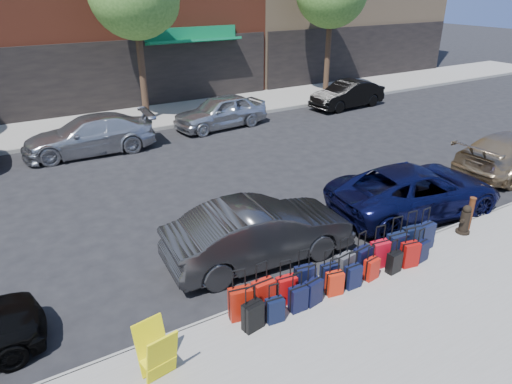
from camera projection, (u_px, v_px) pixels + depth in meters
ground at (236, 201)px, 13.53m from camera, size 120.00×120.00×0.00m
sidewalk_near at (405, 328)px, 8.43m from camera, size 60.00×4.00×0.15m
sidewalk_far at (133, 119)px, 21.29m from camera, size 60.00×4.00×0.15m
curb_near at (334, 274)px, 10.01m from camera, size 60.00×0.08×0.15m
curb_far at (148, 130)px, 19.71m from camera, size 60.00×0.08×0.15m
suitcase_front_0 at (240, 303)px, 8.46m from camera, size 0.46×0.31×1.03m
suitcase_front_1 at (263, 295)px, 8.69m from camera, size 0.43×0.25×1.02m
suitcase_front_2 at (286, 290)px, 8.88m from camera, size 0.41×0.26×0.94m
suitcase_front_3 at (305, 280)px, 9.16m from camera, size 0.43×0.28×0.98m
suitcase_front_4 at (329, 275)px, 9.36m from camera, size 0.37×0.23×0.86m
suitcase_front_5 at (345, 267)px, 9.59m from camera, size 0.43×0.27×0.96m
suitcase_front_6 at (362, 260)px, 9.82m from camera, size 0.43×0.27×0.97m
suitcase_front_7 at (380, 254)px, 10.01m from camera, size 0.44×0.28×1.00m
suitcase_front_8 at (396, 247)px, 10.23m from camera, size 0.47×0.29×1.08m
suitcase_front_9 at (411, 240)px, 10.54m from camera, size 0.46×0.30×1.04m
suitcase_front_10 at (425, 236)px, 10.71m from camera, size 0.44×0.26×1.03m
suitcase_back_0 at (253, 316)px, 8.21m from camera, size 0.40×0.27×0.89m
suitcase_back_1 at (275, 310)px, 8.40m from camera, size 0.35×0.23×0.79m
suitcase_back_2 at (298, 299)px, 8.69m from camera, size 0.35×0.21×0.83m
suitcase_back_3 at (313, 292)px, 8.87m from camera, size 0.39×0.26×0.85m
suitcase_back_4 at (334, 283)px, 9.14m from camera, size 0.37×0.26×0.81m
suitcase_back_5 at (353, 276)px, 9.35m from camera, size 0.35×0.21×0.81m
suitcase_back_6 at (371, 269)px, 9.62m from camera, size 0.35×0.23×0.78m
suitcase_back_7 at (394, 262)px, 9.85m from camera, size 0.34×0.21×0.78m
suitcase_back_8 at (410, 254)px, 10.05m from camera, size 0.42×0.29×0.92m
suitcase_back_9 at (421, 251)px, 10.26m from camera, size 0.35×0.23×0.79m
fire_hydrant at (465, 220)px, 11.36m from camera, size 0.39×0.34×0.76m
bollard at (470, 213)px, 11.50m from camera, size 0.16×0.16×0.87m
display_rack at (157, 352)px, 7.16m from camera, size 0.60×0.64×0.92m
car_near_1 at (260, 232)px, 10.38m from camera, size 4.45×1.81×1.43m
car_near_2 at (416, 190)px, 12.56m from camera, size 5.18×2.91×1.37m
car_far_1 at (89, 135)px, 17.08m from camera, size 4.91×2.25×1.39m
car_far_2 at (221, 112)px, 20.10m from camera, size 4.34×2.07×1.43m
car_far_3 at (347, 94)px, 23.36m from camera, size 4.18×1.71×1.35m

